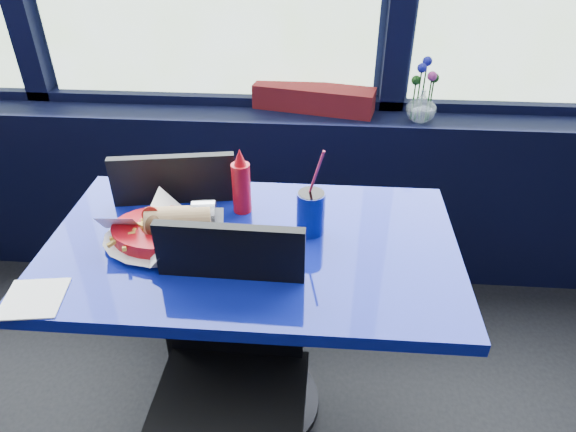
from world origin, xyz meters
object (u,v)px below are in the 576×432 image
at_px(near_table, 254,289).
at_px(chair_near_back, 197,236).
at_px(planter_box, 314,98).
at_px(food_basket, 165,230).
at_px(flower_vase, 422,102).
at_px(chair_near_front, 231,366).
at_px(soda_cup, 311,211).
at_px(ketchup_bottle, 241,184).

height_order(near_table, chair_near_back, chair_near_back).
relative_size(near_table, chair_near_back, 1.31).
bearing_deg(chair_near_back, planter_box, -134.75).
bearing_deg(chair_near_back, food_basket, 81.14).
bearing_deg(flower_vase, chair_near_back, -149.51).
height_order(near_table, planter_box, planter_box).
bearing_deg(chair_near_front, soda_cup, 60.63).
height_order(chair_near_front, soda_cup, soda_cup).
xyz_separation_m(chair_near_front, chair_near_back, (-0.23, 0.59, 0.00)).
bearing_deg(planter_box, chair_near_front, -87.01).
relative_size(flower_vase, soda_cup, 0.91).
height_order(chair_near_back, soda_cup, soda_cup).
xyz_separation_m(flower_vase, soda_cup, (-0.42, -0.75, -0.06)).
distance_m(planter_box, ketchup_bottle, 0.76).
bearing_deg(chair_near_front, near_table, 84.46).
height_order(flower_vase, ketchup_bottle, flower_vase).
distance_m(chair_near_front, chair_near_back, 0.63).
xyz_separation_m(chair_near_back, planter_box, (0.41, 0.58, 0.32)).
bearing_deg(soda_cup, flower_vase, 60.66).
bearing_deg(food_basket, ketchup_bottle, 59.28).
bearing_deg(chair_near_front, ketchup_bottle, 93.81).
bearing_deg(chair_near_back, chair_near_front, 101.00).
xyz_separation_m(flower_vase, ketchup_bottle, (-0.64, -0.65, -0.03)).
distance_m(food_basket, ketchup_bottle, 0.28).
xyz_separation_m(near_table, chair_near_front, (-0.03, -0.27, -0.04)).
xyz_separation_m(near_table, food_basket, (-0.25, -0.01, 0.22)).
height_order(flower_vase, soda_cup, flower_vase).
distance_m(near_table, food_basket, 0.34).
relative_size(chair_near_front, chair_near_back, 1.00).
xyz_separation_m(near_table, ketchup_bottle, (-0.05, 0.17, 0.28)).
relative_size(chair_near_front, food_basket, 2.52).
distance_m(chair_near_back, flower_vase, 1.04).
xyz_separation_m(food_basket, soda_cup, (0.42, 0.08, 0.03)).
xyz_separation_m(planter_box, soda_cup, (0.02, -0.83, -0.03)).
bearing_deg(near_table, soda_cup, 22.80).
bearing_deg(ketchup_bottle, chair_near_back, 143.57).
bearing_deg(near_table, flower_vase, 54.28).
xyz_separation_m(chair_near_back, soda_cup, (0.43, -0.25, 0.29)).
relative_size(chair_near_back, flower_vase, 3.55).
height_order(near_table, food_basket, food_basket).
bearing_deg(food_basket, near_table, 19.72).
bearing_deg(soda_cup, chair_near_front, -120.52).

